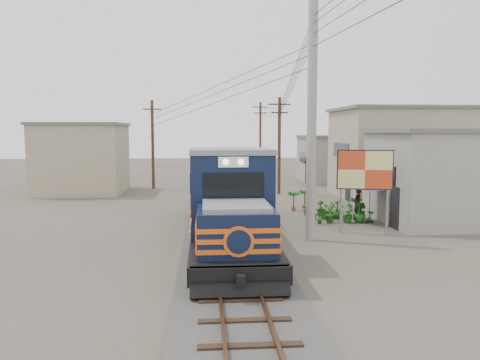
{
  "coord_description": "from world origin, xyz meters",
  "views": [
    {
      "loc": [
        -0.92,
        -19.59,
        4.59
      ],
      "look_at": [
        0.82,
        3.12,
        2.2
      ],
      "focal_mm": 35.0,
      "sensor_mm": 36.0,
      "label": 1
    }
  ],
  "objects": [
    {
      "name": "vendor",
      "position": [
        6.95,
        3.74,
        0.83
      ],
      "size": [
        0.71,
        0.71,
        1.66
      ],
      "primitive_type": "imported",
      "rotation": [
        0.0,
        0.0,
        3.91
      ],
      "color": "black",
      "rests_on": "ground"
    },
    {
      "name": "plant_nursery",
      "position": [
        5.86,
        3.84,
        0.45
      ],
      "size": [
        3.34,
        3.09,
        1.06
      ],
      "color": "#1F5E1A",
      "rests_on": "ground"
    },
    {
      "name": "billboard",
      "position": [
        6.17,
        0.55,
        2.79
      ],
      "size": [
        2.4,
        0.68,
        3.77
      ],
      "rotation": [
        0.0,
        0.0,
        -0.23
      ],
      "color": "#99999E",
      "rests_on": "ground"
    },
    {
      "name": "ballast",
      "position": [
        0.0,
        10.0,
        0.08
      ],
      "size": [
        3.6,
        70.0,
        0.16
      ],
      "primitive_type": "cube",
      "color": "#595651",
      "rests_on": "ground"
    },
    {
      "name": "wooden_pole_mid",
      "position": [
        4.5,
        14.0,
        3.68
      ],
      "size": [
        1.6,
        0.24,
        7.0
      ],
      "color": "#4C3826",
      "rests_on": "ground"
    },
    {
      "name": "track",
      "position": [
        0.0,
        10.0,
        0.26
      ],
      "size": [
        1.15,
        70.0,
        0.12
      ],
      "color": "#51331E",
      "rests_on": "ground"
    },
    {
      "name": "shophouse_back",
      "position": [
        11.0,
        22.0,
        2.11
      ],
      "size": [
        6.3,
        6.3,
        4.2
      ],
      "color": "gray",
      "rests_on": "ground"
    },
    {
      "name": "power_lines",
      "position": [
        -0.14,
        8.49,
        7.56
      ],
      "size": [
        9.65,
        19.0,
        3.3
      ],
      "color": "black",
      "rests_on": "ground"
    },
    {
      "name": "ground",
      "position": [
        0.0,
        0.0,
        0.0
      ],
      "size": [
        120.0,
        120.0,
        0.0
      ],
      "primitive_type": "plane",
      "color": "#473F35",
      "rests_on": "ground"
    },
    {
      "name": "locomotive",
      "position": [
        0.0,
        0.05,
        1.69
      ],
      "size": [
        2.85,
        15.48,
        3.84
      ],
      "color": "black",
      "rests_on": "ground"
    },
    {
      "name": "shophouse_left",
      "position": [
        -10.0,
        16.0,
        2.61
      ],
      "size": [
        6.3,
        6.3,
        5.2
      ],
      "color": "tan",
      "rests_on": "ground"
    },
    {
      "name": "wooden_pole_left",
      "position": [
        -5.0,
        18.0,
        3.68
      ],
      "size": [
        1.6,
        0.24,
        7.0
      ],
      "color": "#4C3826",
      "rests_on": "ground"
    },
    {
      "name": "shophouse_mid",
      "position": [
        12.5,
        12.0,
        3.11
      ],
      "size": [
        8.4,
        7.35,
        6.2
      ],
      "color": "tan",
      "rests_on": "ground"
    },
    {
      "name": "shophouse_front",
      "position": [
        11.5,
        3.0,
        2.36
      ],
      "size": [
        7.35,
        6.3,
        4.7
      ],
      "color": "gray",
      "rests_on": "ground"
    },
    {
      "name": "market_umbrella",
      "position": [
        7.34,
        3.03,
        1.98
      ],
      "size": [
        2.41,
        2.41,
        2.25
      ],
      "rotation": [
        0.0,
        0.0,
        0.2
      ],
      "color": "black",
      "rests_on": "ground"
    },
    {
      "name": "utility_pole_main",
      "position": [
        3.5,
        -0.5,
        5.0
      ],
      "size": [
        0.4,
        0.4,
        10.0
      ],
      "color": "#9E9B93",
      "rests_on": "ground"
    },
    {
      "name": "wooden_pole_far",
      "position": [
        4.8,
        28.0,
        3.93
      ],
      "size": [
        1.6,
        0.24,
        7.5
      ],
      "color": "#4C3826",
      "rests_on": "ground"
    }
  ]
}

